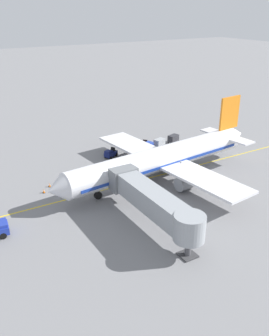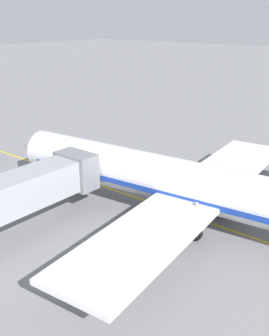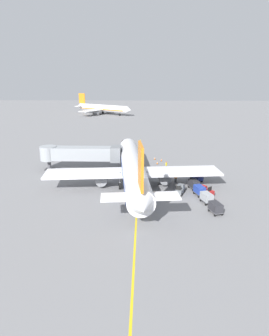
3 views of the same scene
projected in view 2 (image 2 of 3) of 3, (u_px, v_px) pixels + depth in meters
ground_plane at (190, 216)px, 33.47m from camera, size 400.00×400.00×0.00m
gate_lead_in_line at (190, 216)px, 33.47m from camera, size 0.24×80.00×0.01m
parked_airliner at (189, 185)px, 31.52m from camera, size 30.37×37.35×10.63m
jet_bridge at (3, 198)px, 28.69m from camera, size 16.45×3.50×4.98m
baggage_tug_spare at (223, 167)px, 42.46m from camera, size 2.18×2.77×1.62m
baggage_cart_front at (259, 178)px, 38.96m from camera, size 1.89×2.97×1.58m
ground_crew_wing_walker at (143, 163)px, 42.76m from camera, size 0.34×0.72×1.69m
ground_crew_loader at (216, 178)px, 38.78m from camera, size 0.72×0.24×1.69m
safety_cone_nose_left at (97, 159)px, 46.19m from camera, size 0.36×0.36×0.59m
safety_cone_nose_right at (106, 166)px, 44.03m from camera, size 0.36×0.36×0.59m
safety_cone_wing_tip at (80, 159)px, 45.92m from camera, size 0.36×0.36×0.59m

